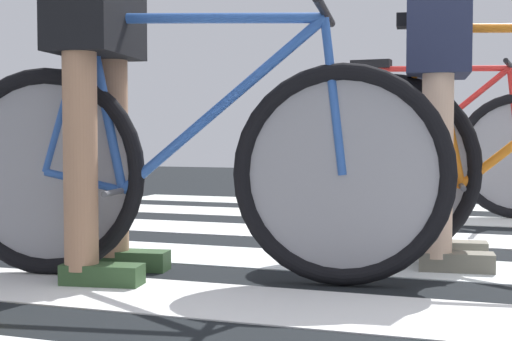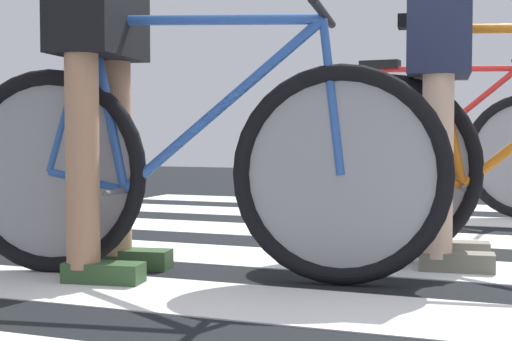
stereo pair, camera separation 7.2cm
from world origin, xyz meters
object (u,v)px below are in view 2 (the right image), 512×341
Objects in this scene: cyclist_1_of_3 at (101,82)px; bicycle_3_of_3 at (436,151)px; bicycle_1_of_3 at (188,165)px; cyclist_2_of_3 at (440,95)px.

bicycle_3_of_3 is (0.84, 2.30, -0.28)m from cyclist_1_of_3.
bicycle_1_of_3 is 0.99× the size of bicycle_3_of_3.
bicycle_1_of_3 and bicycle_3_of_3 have the same top height.
cyclist_1_of_3 reaches higher than bicycle_3_of_3.
bicycle_3_of_3 is at bearing 90.73° from cyclist_2_of_3.
bicycle_3_of_3 is (-0.22, 1.68, -0.25)m from cyclist_2_of_3.
cyclist_2_of_3 reaches higher than bicycle_1_of_3.
cyclist_1_of_3 is 0.59× the size of bicycle_3_of_3.
cyclist_1_of_3 is 1.05× the size of cyclist_2_of_3.
cyclist_2_of_3 is at bearing 21.59° from cyclist_1_of_3.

